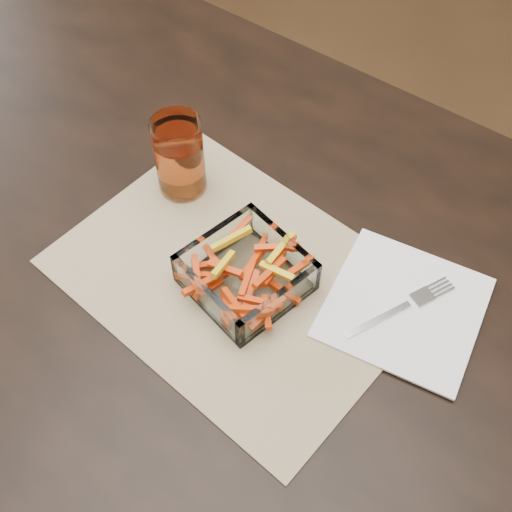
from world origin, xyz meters
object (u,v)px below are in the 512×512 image
(tumbler, at_px, (180,158))
(fork, at_px, (403,307))
(dining_table, at_px, (183,266))
(glass_bowl, at_px, (246,275))

(tumbler, bearing_deg, fork, 1.04)
(dining_table, xyz_separation_m, glass_bowl, (0.13, -0.02, 0.11))
(glass_bowl, height_order, fork, glass_bowl)
(glass_bowl, relative_size, tumbler, 1.32)
(glass_bowl, bearing_deg, tumbler, 155.16)
(dining_table, distance_m, tumbler, 0.17)
(tumbler, xyz_separation_m, fork, (0.36, 0.01, -0.05))
(dining_table, bearing_deg, glass_bowl, -6.54)
(dining_table, height_order, tumbler, tumbler)
(tumbler, bearing_deg, dining_table, -56.02)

